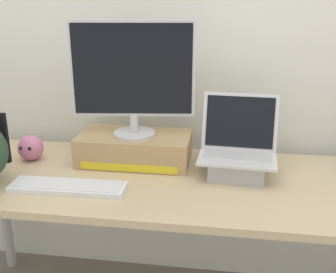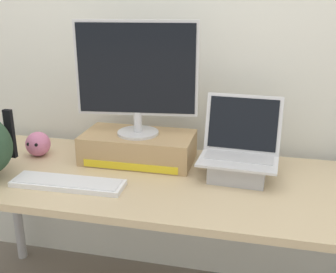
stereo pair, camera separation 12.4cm
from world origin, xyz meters
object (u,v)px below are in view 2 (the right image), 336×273
at_px(toner_box_yellow, 138,147).
at_px(external_keyboard, 68,183).
at_px(plush_toy, 38,144).
at_px(open_laptop, 239,161).
at_px(desktop_monitor, 137,75).

xyz_separation_m(toner_box_yellow, external_keyboard, (-0.19, -0.31, -0.05)).
bearing_deg(external_keyboard, plush_toy, 134.73).
bearing_deg(open_laptop, desktop_monitor, 174.20).
height_order(open_laptop, external_keyboard, open_laptop).
distance_m(toner_box_yellow, external_keyboard, 0.37).
height_order(desktop_monitor, external_keyboard, desktop_monitor).
relative_size(desktop_monitor, plush_toy, 4.58).
xyz_separation_m(toner_box_yellow, desktop_monitor, (0.00, -0.00, 0.32)).
height_order(open_laptop, plush_toy, open_laptop).
bearing_deg(external_keyboard, toner_box_yellow, 56.95).
bearing_deg(toner_box_yellow, external_keyboard, -121.64).
xyz_separation_m(desktop_monitor, external_keyboard, (-0.19, -0.31, -0.38)).
bearing_deg(external_keyboard, open_laptop, 19.14).
bearing_deg(desktop_monitor, plush_toy, 178.26).
distance_m(external_keyboard, plush_toy, 0.39).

